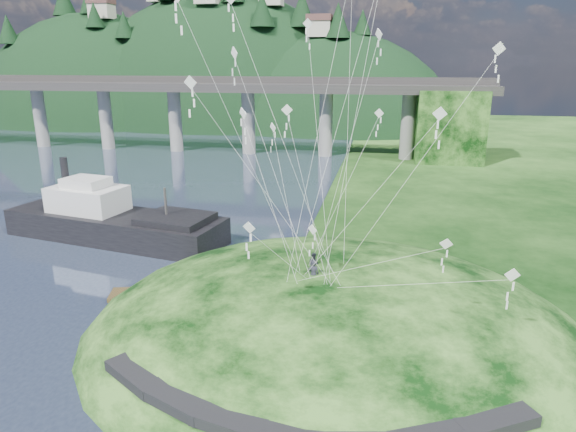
# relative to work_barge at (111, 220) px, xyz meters

# --- Properties ---
(ground) EXTENTS (320.00, 320.00, 0.00)m
(ground) POSITION_rel_work_barge_xyz_m (16.96, -16.98, -2.08)
(ground) COLOR black
(ground) RESTS_ON ground
(grass_hill) EXTENTS (36.00, 32.00, 13.00)m
(grass_hill) POSITION_rel_work_barge_xyz_m (24.96, -14.98, -3.58)
(grass_hill) COLOR black
(grass_hill) RESTS_ON ground
(footpath) EXTENTS (22.29, 5.84, 0.83)m
(footpath) POSITION_rel_work_barge_xyz_m (24.43, -26.72, 0.00)
(footpath) COLOR black
(footpath) RESTS_ON ground
(bridge) EXTENTS (160.00, 11.00, 15.00)m
(bridge) POSITION_rel_work_barge_xyz_m (-9.49, 53.09, 7.62)
(bridge) COLOR #2D2B2B
(bridge) RESTS_ON ground
(far_ridge) EXTENTS (153.00, 70.00, 94.50)m
(far_ridge) POSITION_rel_work_barge_xyz_m (-26.62, 105.19, -9.52)
(far_ridge) COLOR black
(far_ridge) RESTS_ON ground
(work_barge) EXTENTS (24.53, 10.69, 8.31)m
(work_barge) POSITION_rel_work_barge_xyz_m (0.00, 0.00, 0.00)
(work_barge) COLOR black
(work_barge) RESTS_ON ground
(wooden_dock) EXTENTS (13.62, 5.75, 0.97)m
(wooden_dock) POSITION_rel_work_barge_xyz_m (13.74, -11.54, -1.66)
(wooden_dock) COLOR #382B17
(wooden_dock) RESTS_ON ground
(kite_flyers) EXTENTS (1.09, 2.43, 1.91)m
(kite_flyers) POSITION_rel_work_barge_xyz_m (23.60, -15.73, 3.74)
(kite_flyers) COLOR #262633
(kite_flyers) RESTS_ON ground
(kite_swarm) EXTENTS (19.03, 15.80, 21.69)m
(kite_swarm) POSITION_rel_work_barge_xyz_m (23.88, -14.43, 14.78)
(kite_swarm) COLOR white
(kite_swarm) RESTS_ON ground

